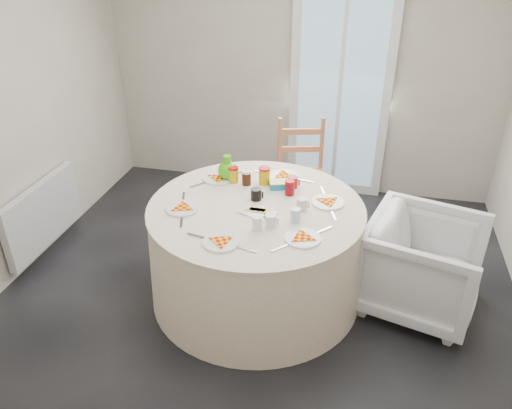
% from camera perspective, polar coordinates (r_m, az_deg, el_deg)
% --- Properties ---
extents(floor, '(4.00, 4.00, 0.00)m').
position_cam_1_polar(floor, '(4.00, 0.15, -10.40)').
color(floor, black).
rests_on(floor, ground).
extents(wall_back, '(4.00, 0.02, 2.60)m').
position_cam_1_polar(wall_back, '(5.19, 5.29, 15.28)').
color(wall_back, '#BCB5A3').
rests_on(wall_back, floor).
extents(glass_door, '(1.00, 0.08, 2.10)m').
position_cam_1_polar(glass_door, '(5.18, 9.55, 12.08)').
color(glass_door, silver).
rests_on(glass_door, floor).
extents(radiator, '(0.07, 1.00, 0.55)m').
position_cam_1_polar(radiator, '(4.67, -23.12, -0.98)').
color(radiator, silver).
rests_on(radiator, floor).
extents(table, '(1.62, 1.62, 0.82)m').
position_cam_1_polar(table, '(3.81, -0.00, -5.57)').
color(table, white).
rests_on(table, floor).
extents(wooden_chair, '(0.56, 0.54, 1.03)m').
position_cam_1_polar(wooden_chair, '(4.66, 5.22, 2.67)').
color(wooden_chair, '#A86647').
rests_on(wooden_chair, floor).
extents(armchair, '(0.92, 0.96, 0.81)m').
position_cam_1_polar(armchair, '(3.88, 18.57, -6.39)').
color(armchair, silver).
rests_on(armchair, floor).
extents(place_settings, '(1.53, 1.53, 0.02)m').
position_cam_1_polar(place_settings, '(3.60, -0.00, -0.42)').
color(place_settings, silver).
rests_on(place_settings, table).
extents(jar_cluster, '(0.55, 0.29, 0.16)m').
position_cam_1_polar(jar_cluster, '(3.83, 0.40, 2.38)').
color(jar_cluster, '#8A6218').
rests_on(jar_cluster, table).
extents(butter_tub, '(0.17, 0.14, 0.06)m').
position_cam_1_polar(butter_tub, '(3.85, 2.62, 1.92)').
color(butter_tub, '#1387B4').
rests_on(butter_tub, table).
extents(green_pitcher, '(0.20, 0.20, 0.20)m').
position_cam_1_polar(green_pitcher, '(3.95, -3.27, 4.03)').
color(green_pitcher, '#40B113').
rests_on(green_pitcher, table).
extents(cheese_platter, '(0.29, 0.24, 0.03)m').
position_cam_1_polar(cheese_platter, '(3.52, 0.11, -1.17)').
color(cheese_platter, white).
rests_on(cheese_platter, table).
extents(mugs_glasses, '(0.78, 0.78, 0.11)m').
position_cam_1_polar(mugs_glasses, '(3.53, 2.41, -0.32)').
color(mugs_glasses, '#A2A2A2').
rests_on(mugs_glasses, table).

